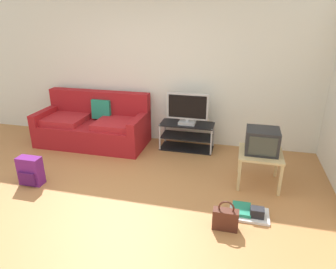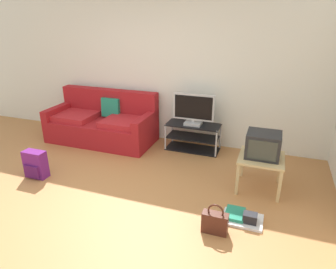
{
  "view_description": "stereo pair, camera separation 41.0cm",
  "coord_description": "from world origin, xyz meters",
  "px_view_note": "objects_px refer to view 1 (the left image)",
  "views": [
    {
      "loc": [
        1.64,
        -2.83,
        2.24
      ],
      "look_at": [
        0.69,
        1.02,
        0.67
      ],
      "focal_mm": 32.26,
      "sensor_mm": 36.0,
      "label": 1
    },
    {
      "loc": [
        2.03,
        -2.71,
        2.24
      ],
      "look_at": [
        0.69,
        1.02,
        0.67
      ],
      "focal_mm": 32.26,
      "sensor_mm": 36.0,
      "label": 2
    }
  ],
  "objects_px": {
    "crt_tv": "(262,141)",
    "backpack": "(31,171)",
    "flat_tv": "(187,109)",
    "side_table": "(260,157)",
    "floor_tray": "(249,212)",
    "tv_stand": "(187,136)",
    "couch": "(94,126)",
    "handbag": "(225,219)"
  },
  "relations": [
    {
      "from": "tv_stand",
      "to": "floor_tray",
      "type": "height_order",
      "value": "tv_stand"
    },
    {
      "from": "tv_stand",
      "to": "couch",
      "type": "bearing_deg",
      "value": -175.05
    },
    {
      "from": "flat_tv",
      "to": "side_table",
      "type": "relative_size",
      "value": 1.21
    },
    {
      "from": "tv_stand",
      "to": "flat_tv",
      "type": "relative_size",
      "value": 1.31
    },
    {
      "from": "side_table",
      "to": "flat_tv",
      "type": "bearing_deg",
      "value": 142.38
    },
    {
      "from": "crt_tv",
      "to": "backpack",
      "type": "distance_m",
      "value": 3.25
    },
    {
      "from": "flat_tv",
      "to": "handbag",
      "type": "height_order",
      "value": "flat_tv"
    },
    {
      "from": "backpack",
      "to": "tv_stand",
      "type": "bearing_deg",
      "value": 38.27
    },
    {
      "from": "side_table",
      "to": "crt_tv",
      "type": "distance_m",
      "value": 0.23
    },
    {
      "from": "tv_stand",
      "to": "backpack",
      "type": "xyz_separation_m",
      "value": [
        -1.91,
        -1.74,
        -0.04
      ]
    },
    {
      "from": "couch",
      "to": "handbag",
      "type": "distance_m",
      "value": 3.2
    },
    {
      "from": "tv_stand",
      "to": "side_table",
      "type": "bearing_deg",
      "value": -38.28
    },
    {
      "from": "crt_tv",
      "to": "backpack",
      "type": "relative_size",
      "value": 1.07
    },
    {
      "from": "tv_stand",
      "to": "handbag",
      "type": "relative_size",
      "value": 2.57
    },
    {
      "from": "crt_tv",
      "to": "floor_tray",
      "type": "height_order",
      "value": "crt_tv"
    },
    {
      "from": "floor_tray",
      "to": "flat_tv",
      "type": "bearing_deg",
      "value": 122.05
    },
    {
      "from": "couch",
      "to": "side_table",
      "type": "bearing_deg",
      "value": -15.3
    },
    {
      "from": "backpack",
      "to": "floor_tray",
      "type": "distance_m",
      "value": 3.0
    },
    {
      "from": "crt_tv",
      "to": "floor_tray",
      "type": "distance_m",
      "value": 1.03
    },
    {
      "from": "couch",
      "to": "tv_stand",
      "type": "bearing_deg",
      "value": 4.95
    },
    {
      "from": "side_table",
      "to": "handbag",
      "type": "distance_m",
      "value": 1.21
    },
    {
      "from": "backpack",
      "to": "floor_tray",
      "type": "relative_size",
      "value": 0.88
    },
    {
      "from": "crt_tv",
      "to": "floor_tray",
      "type": "xyz_separation_m",
      "value": [
        -0.12,
        -0.82,
        -0.61
      ]
    },
    {
      "from": "side_table",
      "to": "backpack",
      "type": "xyz_separation_m",
      "value": [
        -3.12,
        -0.79,
        -0.21
      ]
    },
    {
      "from": "couch",
      "to": "handbag",
      "type": "relative_size",
      "value": 5.43
    },
    {
      "from": "couch",
      "to": "floor_tray",
      "type": "xyz_separation_m",
      "value": [
        2.81,
        -1.61,
        -0.29
      ]
    },
    {
      "from": "crt_tv",
      "to": "handbag",
      "type": "xyz_separation_m",
      "value": [
        -0.38,
        -1.13,
        -0.51
      ]
    },
    {
      "from": "flat_tv",
      "to": "crt_tv",
      "type": "bearing_deg",
      "value": -37.13
    },
    {
      "from": "flat_tv",
      "to": "tv_stand",
      "type": "bearing_deg",
      "value": 90.0
    },
    {
      "from": "crt_tv",
      "to": "couch",
      "type": "bearing_deg",
      "value": 165.0
    },
    {
      "from": "flat_tv",
      "to": "floor_tray",
      "type": "distance_m",
      "value": 2.16
    },
    {
      "from": "handbag",
      "to": "tv_stand",
      "type": "bearing_deg",
      "value": 111.69
    },
    {
      "from": "flat_tv",
      "to": "floor_tray",
      "type": "xyz_separation_m",
      "value": [
        1.09,
        -1.73,
        -0.7
      ]
    },
    {
      "from": "tv_stand",
      "to": "backpack",
      "type": "height_order",
      "value": "tv_stand"
    },
    {
      "from": "couch",
      "to": "side_table",
      "type": "height_order",
      "value": "couch"
    },
    {
      "from": "couch",
      "to": "side_table",
      "type": "relative_size",
      "value": 3.36
    },
    {
      "from": "flat_tv",
      "to": "backpack",
      "type": "xyz_separation_m",
      "value": [
        -1.91,
        -1.72,
        -0.54
      ]
    },
    {
      "from": "flat_tv",
      "to": "crt_tv",
      "type": "distance_m",
      "value": 1.51
    },
    {
      "from": "flat_tv",
      "to": "crt_tv",
      "type": "relative_size",
      "value": 1.63
    },
    {
      "from": "floor_tray",
      "to": "side_table",
      "type": "bearing_deg",
      "value": 81.56
    },
    {
      "from": "handbag",
      "to": "floor_tray",
      "type": "height_order",
      "value": "handbag"
    },
    {
      "from": "flat_tv",
      "to": "backpack",
      "type": "height_order",
      "value": "flat_tv"
    }
  ]
}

